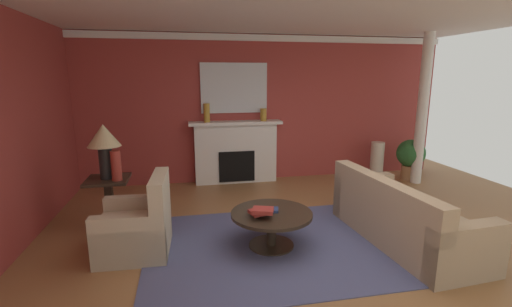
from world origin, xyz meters
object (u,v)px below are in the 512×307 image
object	(u,v)px
vase_on_side_table	(116,166)
armchair_near_window	(138,228)
side_table	(109,199)
potted_plant	(411,156)
sofa	(402,219)
coffee_table	(272,221)
vase_mantel_left	(207,113)
fireplace	(236,154)
table_lamp	(104,141)
mantel_mirror	(234,88)
vase_mantel_right	(264,115)
vase_tall_corner	(377,160)

from	to	relation	value
vase_on_side_table	armchair_near_window	bearing A→B (deg)	-66.91
side_table	potted_plant	world-z (taller)	potted_plant
sofa	side_table	xyz separation A→B (m)	(-3.72, 1.24, 0.10)
coffee_table	vase_mantel_left	size ratio (longest dim) A/B	2.84
fireplace	vase_on_side_table	xyz separation A→B (m)	(-1.89, -1.91, 0.32)
table_lamp	vase_on_side_table	xyz separation A→B (m)	(0.15, -0.12, -0.32)
side_table	vase_mantel_left	xyz separation A→B (m)	(1.49, 1.74, 1.00)
mantel_mirror	table_lamp	xyz separation A→B (m)	(-2.04, -1.91, -0.63)
side_table	vase_mantel_right	xyz separation A→B (m)	(2.59, 1.74, 0.95)
mantel_mirror	table_lamp	distance (m)	2.86
table_lamp	potted_plant	size ratio (longest dim) A/B	0.90
mantel_mirror	coffee_table	distance (m)	3.33
vase_mantel_left	side_table	bearing A→B (deg)	-130.57
side_table	table_lamp	size ratio (longest dim) A/B	0.93
coffee_table	vase_tall_corner	size ratio (longest dim) A/B	1.32
vase_mantel_left	potted_plant	distance (m)	4.18
mantel_mirror	vase_mantel_right	distance (m)	0.77
fireplace	potted_plant	size ratio (longest dim) A/B	2.16
fireplace	vase_mantel_right	distance (m)	0.95
mantel_mirror	armchair_near_window	bearing A→B (deg)	-119.27
potted_plant	mantel_mirror	bearing A→B (deg)	169.26
side_table	vase_on_side_table	world-z (taller)	vase_on_side_table
side_table	vase_tall_corner	bearing A→B (deg)	16.80
mantel_mirror	vase_on_side_table	size ratio (longest dim) A/B	3.19
mantel_mirror	vase_on_side_table	xyz separation A→B (m)	(-1.89, -2.03, -0.95)
vase_mantel_right	vase_on_side_table	world-z (taller)	vase_mantel_right
sofa	vase_tall_corner	world-z (taller)	sofa
sofa	vase_on_side_table	size ratio (longest dim) A/B	5.34
mantel_mirror	side_table	xyz separation A→B (m)	(-2.04, -1.91, -1.45)
armchair_near_window	potted_plant	bearing A→B (deg)	22.81
armchair_near_window	side_table	xyz separation A→B (m)	(-0.47, 0.88, 0.09)
coffee_table	side_table	bearing A→B (deg)	153.07
vase_mantel_right	vase_tall_corner	bearing A→B (deg)	-6.08
table_lamp	potted_plant	world-z (taller)	table_lamp
mantel_mirror	vase_mantel_left	world-z (taller)	mantel_mirror
side_table	vase_on_side_table	distance (m)	0.54
sofa	coffee_table	xyz separation A→B (m)	(-1.65, 0.19, 0.04)
mantel_mirror	coffee_table	world-z (taller)	mantel_mirror
fireplace	vase_mantel_right	world-z (taller)	vase_mantel_right
sofa	vase_mantel_right	distance (m)	3.36
vase_tall_corner	coffee_table	bearing A→B (deg)	-138.44
mantel_mirror	sofa	xyz separation A→B (m)	(1.68, -3.15, -1.55)
armchair_near_window	coffee_table	world-z (taller)	armchair_near_window
table_lamp	vase_tall_corner	size ratio (longest dim) A/B	0.99
vase_mantel_right	potted_plant	bearing A→B (deg)	-9.50
vase_mantel_left	potted_plant	bearing A→B (deg)	-6.95
mantel_mirror	side_table	bearing A→B (deg)	-136.88
fireplace	vase_tall_corner	xyz separation A→B (m)	(2.90, -0.30, -0.20)
sofa	potted_plant	size ratio (longest dim) A/B	2.60
armchair_near_window	fireplace	bearing A→B (deg)	59.64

